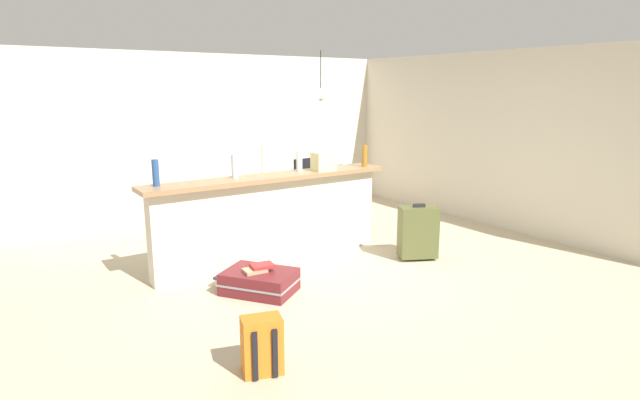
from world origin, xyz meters
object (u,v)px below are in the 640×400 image
(grocery_bag, at_px, (324,161))
(dining_chair_far_side, at_px, (301,184))
(bottle_white, at_px, (299,161))
(bottle_amber, at_px, (365,156))
(pendant_lamp, at_px, (321,93))
(bottle_clear, at_px, (235,166))
(dining_table, at_px, (318,181))
(suitcase_upright_olive, at_px, (418,232))
(book_stack, at_px, (259,268))
(dining_chair_near_partition, at_px, (337,196))
(suitcase_flat_maroon, at_px, (259,282))
(bottle_blue, at_px, (156,173))
(backpack_orange, at_px, (262,346))

(grocery_bag, bearing_deg, dining_chair_far_side, 66.17)
(bottle_white, distance_m, bottle_amber, 0.88)
(dining_chair_far_side, xyz_separation_m, pendant_lamp, (0.04, -0.49, 1.40))
(bottle_clear, bearing_deg, pendant_lamp, 30.49)
(dining_table, bearing_deg, suitcase_upright_olive, -88.68)
(bottle_clear, relative_size, grocery_bag, 1.00)
(book_stack, bearing_deg, bottle_amber, 19.35)
(dining_chair_near_partition, bearing_deg, suitcase_flat_maroon, -145.19)
(bottle_blue, height_order, bottle_amber, same)
(bottle_white, relative_size, suitcase_upright_olive, 0.36)
(bottle_clear, distance_m, book_stack, 1.21)
(suitcase_upright_olive, height_order, backpack_orange, suitcase_upright_olive)
(bottle_amber, xyz_separation_m, suitcase_upright_olive, (0.19, -0.78, -0.83))
(dining_chair_near_partition, height_order, pendant_lamp, pendant_lamp)
(suitcase_flat_maroon, bearing_deg, bottle_amber, 19.29)
(grocery_bag, distance_m, suitcase_upright_olive, 1.39)
(dining_table, bearing_deg, dining_chair_near_partition, -96.07)
(bottle_white, relative_size, book_stack, 0.76)
(pendant_lamp, bearing_deg, bottle_amber, -99.12)
(bottle_blue, relative_size, backpack_orange, 0.65)
(backpack_orange, bearing_deg, bottle_white, 52.11)
(dining_chair_near_partition, height_order, suitcase_flat_maroon, dining_chair_near_partition)
(dining_table, bearing_deg, dining_chair_far_side, 87.65)
(suitcase_upright_olive, bearing_deg, bottle_blue, 160.99)
(bottle_white, bearing_deg, backpack_orange, -127.89)
(bottle_amber, xyz_separation_m, suitcase_flat_maroon, (-1.83, -0.64, -1.05))
(dining_chair_near_partition, height_order, backpack_orange, dining_chair_near_partition)
(bottle_white, bearing_deg, pendant_lamp, 46.42)
(bottle_blue, height_order, pendant_lamp, pendant_lamp)
(bottle_clear, xyz_separation_m, pendant_lamp, (1.89, 1.11, 0.76))
(dining_chair_near_partition, bearing_deg, grocery_bag, -135.93)
(backpack_orange, bearing_deg, dining_table, 50.54)
(suitcase_upright_olive, bearing_deg, dining_chair_far_side, 90.60)
(bottle_blue, relative_size, bottle_white, 1.12)
(dining_chair_near_partition, distance_m, backpack_orange, 3.73)
(bottle_blue, height_order, suitcase_flat_maroon, bottle_blue)
(bottle_amber, xyz_separation_m, dining_chair_near_partition, (0.08, 0.69, -0.64))
(bottle_blue, distance_m, grocery_bag, 1.95)
(bottle_blue, height_order, suitcase_upright_olive, bottle_blue)
(bottle_white, xyz_separation_m, dining_table, (1.01, 1.11, -0.50))
(dining_chair_far_side, relative_size, backpack_orange, 2.21)
(bottle_amber, relative_size, backpack_orange, 0.64)
(bottle_white, distance_m, book_stack, 1.53)
(pendant_lamp, distance_m, book_stack, 3.25)
(bottle_blue, relative_size, grocery_bag, 1.04)
(dining_table, height_order, suitcase_upright_olive, dining_table)
(bottle_blue, bearing_deg, dining_chair_far_side, 30.49)
(grocery_bag, bearing_deg, bottle_blue, 176.36)
(bottle_blue, distance_m, backpack_orange, 2.33)
(pendant_lamp, height_order, suitcase_flat_maroon, pendant_lamp)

